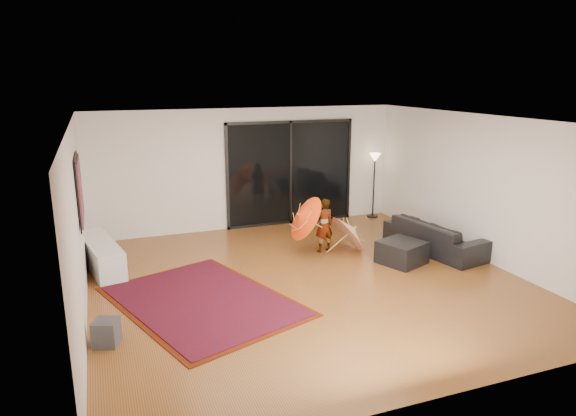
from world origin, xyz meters
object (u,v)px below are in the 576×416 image
media_console (101,255)px  ottoman (402,252)px  child (324,225)px  sofa (435,236)px

media_console → ottoman: media_console is taller
ottoman → child: 1.58m
media_console → ottoman: bearing=-29.1°
ottoman → sofa: bearing=20.1°
media_console → sofa: sofa is taller
sofa → child: 2.21m
sofa → ottoman: bearing=99.9°
media_console → child: bearing=-19.3°
media_console → ottoman: size_ratio=2.52×
media_console → sofa: (6.20, -1.33, 0.05)m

